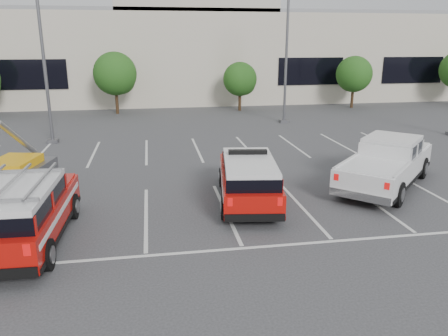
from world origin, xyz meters
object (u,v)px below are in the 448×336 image
object	(u,v)px
utility_rig	(13,177)
white_pickup	(386,168)
ladder_suv	(23,217)
light_pole_left	(43,49)
tree_mid_left	(116,75)
tree_mid_right	(241,80)
convention_building	(174,50)
tree_right	(355,75)
light_pole_mid	(287,48)
fire_chief_suv	(248,182)

from	to	relation	value
utility_rig	white_pickup	bearing A→B (deg)	5.32
utility_rig	ladder_suv	bearing A→B (deg)	-59.20
light_pole_left	utility_rig	world-z (taller)	light_pole_left
tree_mid_left	white_pickup	xyz separation A→B (m)	(11.70, -20.43, -2.27)
white_pickup	utility_rig	bearing A→B (deg)	-142.39
white_pickup	tree_mid_right	bearing A→B (deg)	139.15
convention_building	utility_rig	size ratio (longest dim) A/B	16.64
tree_right	utility_rig	distance (m)	29.59
light_pole_mid	tree_right	bearing A→B (deg)	36.77
convention_building	tree_mid_right	bearing A→B (deg)	-63.43
light_pole_left	white_pickup	distance (m)	18.60
convention_building	fire_chief_suv	distance (m)	31.38
tree_right	light_pole_mid	world-z (taller)	light_pole_mid
convention_building	utility_rig	bearing A→B (deg)	-105.52
convention_building	white_pickup	xyz separation A→B (m)	(6.61, -30.25, -3.95)
tree_mid_left	fire_chief_suv	xyz separation A→B (m)	(5.86, -21.30, -2.29)
tree_mid_left	tree_right	distance (m)	20.00
tree_mid_left	tree_mid_right	xyz separation A→B (m)	(10.00, -0.00, -0.54)
convention_building	light_pole_left	size ratio (longest dim) A/B	5.86
utility_rig	light_pole_left	bearing A→B (deg)	103.86
tree_mid_left	ladder_suv	distance (m)	23.74
tree_mid_right	fire_chief_suv	distance (m)	21.77
utility_rig	fire_chief_suv	bearing A→B (deg)	-4.55
convention_building	light_pole_mid	distance (m)	17.27
utility_rig	convention_building	bearing A→B (deg)	86.60
tree_mid_left	light_pole_left	world-z (taller)	light_pole_left
light_pole_left	white_pickup	bearing A→B (deg)	-35.08
tree_mid_left	utility_rig	world-z (taller)	tree_mid_left
light_pole_mid	utility_rig	size ratio (longest dim) A/B	2.84
white_pickup	tree_right	bearing A→B (deg)	112.28
tree_right	utility_rig	xyz separation A→B (m)	(-22.83, -18.70, -2.19)
tree_right	fire_chief_suv	xyz separation A→B (m)	(-14.14, -21.30, -2.02)
fire_chief_suv	utility_rig	world-z (taller)	utility_rig
light_pole_left	light_pole_mid	xyz separation A→B (m)	(15.00, 4.00, 0.00)
tree_mid_left	light_pole_mid	distance (m)	13.53
light_pole_mid	utility_rig	xyz separation A→B (m)	(-14.74, -12.65, -4.60)
light_pole_left	white_pickup	xyz separation A→B (m)	(14.79, -10.38, -4.42)
light_pole_mid	white_pickup	size ratio (longest dim) A/B	1.71
tree_mid_left	white_pickup	world-z (taller)	tree_mid_left
white_pickup	fire_chief_suv	bearing A→B (deg)	-127.11
convention_building	white_pickup	bearing A→B (deg)	-77.68
tree_mid_right	ladder_suv	world-z (taller)	tree_mid_right
convention_building	white_pickup	world-z (taller)	convention_building
light_pole_mid	ladder_suv	xyz separation A→B (m)	(-13.08, -17.56, -4.35)
fire_chief_suv	tree_right	bearing A→B (deg)	64.41
white_pickup	utility_rig	distance (m)	14.63
fire_chief_suv	utility_rig	bearing A→B (deg)	171.33
light_pole_left	tree_mid_right	bearing A→B (deg)	37.50
light_pole_left	convention_building	bearing A→B (deg)	67.61
fire_chief_suv	white_pickup	world-z (taller)	white_pickup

